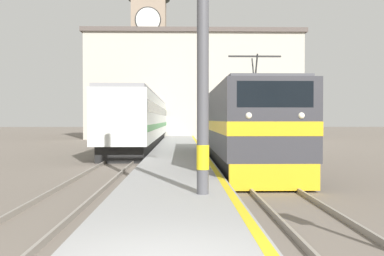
{
  "coord_description": "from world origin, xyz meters",
  "views": [
    {
      "loc": [
        0.2,
        -5.53,
        2.24
      ],
      "look_at": [
        0.98,
        28.57,
        1.59
      ],
      "focal_mm": 42.0,
      "sensor_mm": 36.0,
      "label": 1
    }
  ],
  "objects_px": {
    "passenger_train": "(145,120)",
    "locomotive_train": "(241,127)",
    "clock_tower": "(149,47)",
    "catenary_mast": "(206,26)"
  },
  "relations": [
    {
      "from": "locomotive_train",
      "to": "clock_tower",
      "type": "bearing_deg",
      "value": 99.75
    },
    {
      "from": "catenary_mast",
      "to": "clock_tower",
      "type": "distance_m",
      "value": 54.29
    },
    {
      "from": "locomotive_train",
      "to": "clock_tower",
      "type": "distance_m",
      "value": 45.26
    },
    {
      "from": "catenary_mast",
      "to": "clock_tower",
      "type": "bearing_deg",
      "value": 95.58
    },
    {
      "from": "catenary_mast",
      "to": "clock_tower",
      "type": "relative_size",
      "value": 0.35
    },
    {
      "from": "locomotive_train",
      "to": "passenger_train",
      "type": "xyz_separation_m",
      "value": [
        -5.97,
        17.85,
        0.26
      ]
    },
    {
      "from": "passenger_train",
      "to": "clock_tower",
      "type": "xyz_separation_m",
      "value": [
        -1.48,
        25.48,
        10.48
      ]
    },
    {
      "from": "clock_tower",
      "to": "locomotive_train",
      "type": "bearing_deg",
      "value": -80.25
    },
    {
      "from": "locomotive_train",
      "to": "passenger_train",
      "type": "height_order",
      "value": "locomotive_train"
    },
    {
      "from": "passenger_train",
      "to": "locomotive_train",
      "type": "bearing_deg",
      "value": -71.52
    }
  ]
}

